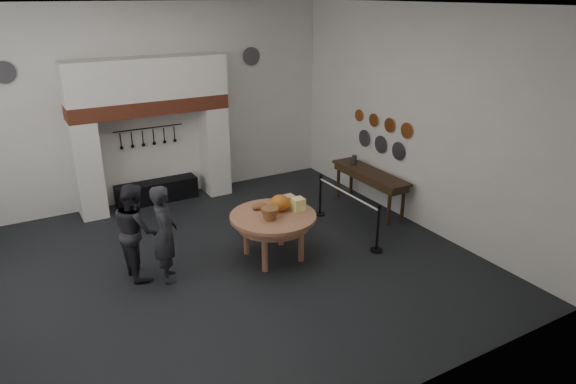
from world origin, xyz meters
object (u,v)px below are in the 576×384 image
visitor_far (136,231)px  iron_range (157,191)px  work_table (273,216)px  barrier_post_near (378,230)px  barrier_post_far (320,196)px  side_table (370,173)px  visitor_near (165,234)px

visitor_far → iron_range: bearing=-25.5°
work_table → barrier_post_near: bearing=-22.9°
work_table → barrier_post_near: 2.03m
barrier_post_far → side_table: bearing=-11.9°
work_table → barrier_post_far: barrier_post_far is taller
iron_range → visitor_near: visitor_near is taller
iron_range → side_table: bearing=-34.7°
iron_range → barrier_post_far: (2.93, -2.59, 0.20)m
work_table → visitor_near: visitor_near is taller
work_table → side_table: (3.01, 0.98, 0.03)m
barrier_post_near → iron_range: bearing=122.6°
iron_range → barrier_post_far: size_ratio=2.11×
visitor_far → side_table: bearing=-90.3°
barrier_post_near → barrier_post_far: size_ratio=1.00×
visitor_far → work_table: bearing=-109.0°
iron_range → visitor_near: bearing=-103.4°
visitor_far → barrier_post_near: 4.44m
work_table → barrier_post_near: barrier_post_near is taller
work_table → visitor_near: (-1.95, 0.23, 0.03)m
visitor_near → visitor_far: 0.57m
visitor_near → side_table: size_ratio=0.79×
visitor_far → barrier_post_far: visitor_far is taller
iron_range → visitor_near: size_ratio=1.09×
work_table → visitor_far: (-2.35, 0.63, 0.01)m
work_table → barrier_post_far: 2.24m
iron_range → visitor_near: (-0.85, -3.59, 0.62)m
work_table → barrier_post_near: size_ratio=1.77×
visitor_near → barrier_post_far: (3.79, 0.99, -0.42)m
visitor_near → iron_range: bearing=-3.0°
barrier_post_near → barrier_post_far: (0.00, 2.00, 0.00)m
visitor_far → barrier_post_far: size_ratio=1.89×
visitor_near → barrier_post_near: size_ratio=1.93×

